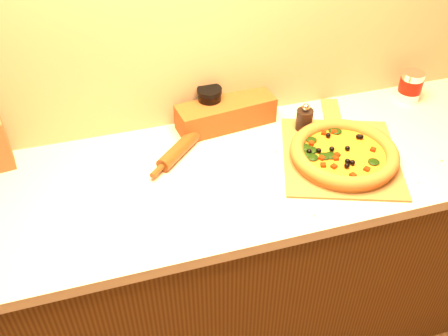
{
  "coord_description": "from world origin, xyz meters",
  "views": [
    {
      "loc": [
        -0.36,
        0.2,
        1.98
      ],
      "look_at": [
        -0.01,
        1.38,
        0.96
      ],
      "focal_mm": 40.0,
      "sensor_mm": 36.0,
      "label": 1
    }
  ],
  "objects_px": {
    "pepper_grinder": "(304,120)",
    "rolling_pin": "(182,147)",
    "pizza_peel": "(340,153)",
    "pizza": "(344,153)",
    "coffee_canister": "(411,86)",
    "dark_jar": "(210,106)"
  },
  "relations": [
    {
      "from": "coffee_canister",
      "to": "dark_jar",
      "type": "relative_size",
      "value": 0.84
    },
    {
      "from": "pepper_grinder",
      "to": "dark_jar",
      "type": "height_order",
      "value": "dark_jar"
    },
    {
      "from": "pizza_peel",
      "to": "pizza",
      "type": "relative_size",
      "value": 1.71
    },
    {
      "from": "dark_jar",
      "to": "rolling_pin",
      "type": "bearing_deg",
      "value": -133.36
    },
    {
      "from": "pepper_grinder",
      "to": "coffee_canister",
      "type": "bearing_deg",
      "value": 8.96
    },
    {
      "from": "pizza",
      "to": "pepper_grinder",
      "type": "height_order",
      "value": "pepper_grinder"
    },
    {
      "from": "pepper_grinder",
      "to": "pizza_peel",
      "type": "bearing_deg",
      "value": -69.4
    },
    {
      "from": "rolling_pin",
      "to": "pizza_peel",
      "type": "bearing_deg",
      "value": -17.89
    },
    {
      "from": "pepper_grinder",
      "to": "rolling_pin",
      "type": "height_order",
      "value": "pepper_grinder"
    },
    {
      "from": "pepper_grinder",
      "to": "dark_jar",
      "type": "bearing_deg",
      "value": 154.77
    },
    {
      "from": "pizza_peel",
      "to": "pepper_grinder",
      "type": "relative_size",
      "value": 5.45
    },
    {
      "from": "pepper_grinder",
      "to": "rolling_pin",
      "type": "distance_m",
      "value": 0.46
    },
    {
      "from": "pizza_peel",
      "to": "coffee_canister",
      "type": "height_order",
      "value": "coffee_canister"
    },
    {
      "from": "dark_jar",
      "to": "pizza",
      "type": "bearing_deg",
      "value": -43.5
    },
    {
      "from": "pepper_grinder",
      "to": "rolling_pin",
      "type": "xyz_separation_m",
      "value": [
        -0.46,
        -0.0,
        -0.02
      ]
    },
    {
      "from": "pizza",
      "to": "coffee_canister",
      "type": "distance_m",
      "value": 0.52
    },
    {
      "from": "rolling_pin",
      "to": "coffee_canister",
      "type": "height_order",
      "value": "coffee_canister"
    },
    {
      "from": "pepper_grinder",
      "to": "dark_jar",
      "type": "xyz_separation_m",
      "value": [
        -0.32,
        0.15,
        0.03
      ]
    },
    {
      "from": "pizza_peel",
      "to": "coffee_canister",
      "type": "bearing_deg",
      "value": 49.94
    },
    {
      "from": "pizza_peel",
      "to": "pizza",
      "type": "bearing_deg",
      "value": -79.43
    },
    {
      "from": "pizza",
      "to": "dark_jar",
      "type": "xyz_separation_m",
      "value": [
        -0.38,
        0.36,
        0.04
      ]
    },
    {
      "from": "pepper_grinder",
      "to": "rolling_pin",
      "type": "bearing_deg",
      "value": -179.85
    }
  ]
}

